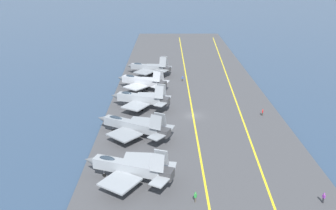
% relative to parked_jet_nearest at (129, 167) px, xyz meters
% --- Properties ---
extents(ground_plane, '(2000.00, 2000.00, 0.00)m').
position_rel_parked_jet_nearest_xyz_m(ground_plane, '(27.59, -12.28, -3.07)').
color(ground_plane, '#2D425B').
extents(carrier_deck, '(221.42, 41.27, 0.40)m').
position_rel_parked_jet_nearest_xyz_m(carrier_deck, '(27.59, -12.28, -2.87)').
color(carrier_deck, '#424244').
rests_on(carrier_deck, ground).
extents(deck_stripe_foul_line, '(199.00, 11.15, 0.01)m').
position_rel_parked_jet_nearest_xyz_m(deck_stripe_foul_line, '(27.59, -23.62, -2.66)').
color(deck_stripe_foul_line, yellow).
rests_on(deck_stripe_foul_line, carrier_deck).
extents(deck_stripe_centerline, '(199.27, 0.36, 0.01)m').
position_rel_parked_jet_nearest_xyz_m(deck_stripe_centerline, '(27.59, -12.28, -2.66)').
color(deck_stripe_centerline, yellow).
rests_on(deck_stripe_centerline, carrier_deck).
extents(parked_jet_nearest, '(12.65, 15.65, 6.39)m').
position_rel_parked_jet_nearest_xyz_m(parked_jet_nearest, '(0.00, 0.00, 0.00)').
color(parked_jet_nearest, gray).
rests_on(parked_jet_nearest, carrier_deck).
extents(parked_jet_second, '(12.89, 16.89, 6.11)m').
position_rel_parked_jet_nearest_xyz_m(parked_jet_second, '(16.57, 0.76, -0.23)').
color(parked_jet_second, gray).
rests_on(parked_jet_second, carrier_deck).
extents(parked_jet_third, '(12.99, 15.25, 6.68)m').
position_rel_parked_jet_nearest_xyz_m(parked_jet_third, '(31.99, 0.33, 0.01)').
color(parked_jet_third, gray).
rests_on(parked_jet_third, carrier_deck).
extents(parked_jet_fourth, '(12.52, 15.41, 6.47)m').
position_rel_parked_jet_nearest_xyz_m(parked_jet_fourth, '(45.82, 0.95, 0.08)').
color(parked_jet_fourth, '#A8AAAF').
rests_on(parked_jet_fourth, carrier_deck).
extents(parked_jet_fifth, '(13.25, 15.37, 6.42)m').
position_rel_parked_jet_nearest_xyz_m(parked_jet_fifth, '(61.56, -0.31, -0.20)').
color(parked_jet_fifth, gray).
rests_on(parked_jet_fifth, carrier_deck).
extents(crew_blue_vest, '(0.30, 0.40, 1.68)m').
position_rel_parked_jet_nearest_xyz_m(crew_blue_vest, '(54.70, -10.90, -1.74)').
color(crew_blue_vest, '#383328').
rests_on(crew_blue_vest, carrier_deck).
extents(crew_purple_vest, '(0.45, 0.39, 1.72)m').
position_rel_parked_jet_nearest_xyz_m(crew_purple_vest, '(-5.69, -29.24, -1.72)').
color(crew_purple_vest, '#232328').
rests_on(crew_purple_vest, carrier_deck).
extents(crew_red_vest, '(0.45, 0.38, 1.66)m').
position_rel_parked_jet_nearest_xyz_m(crew_red_vest, '(27.45, -28.55, -1.76)').
color(crew_red_vest, '#383328').
rests_on(crew_red_vest, carrier_deck).
extents(crew_green_vest, '(0.37, 0.44, 1.75)m').
position_rel_parked_jet_nearest_xyz_m(crew_green_vest, '(-5.47, -10.34, -1.71)').
color(crew_green_vest, '#4C473D').
rests_on(crew_green_vest, carrier_deck).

